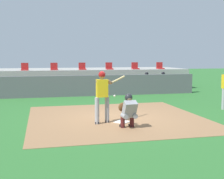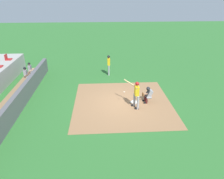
{
  "view_description": "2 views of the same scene",
  "coord_description": "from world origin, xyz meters",
  "px_view_note": "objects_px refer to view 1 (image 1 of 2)",
  "views": [
    {
      "loc": [
        -2.71,
        -10.77,
        2.31
      ],
      "look_at": [
        0.0,
        0.7,
        1.0
      ],
      "focal_mm": 48.34,
      "sensor_mm": 36.0,
      "label": 1
    },
    {
      "loc": [
        -11.65,
        1.39,
        6.69
      ],
      "look_at": [
        0.0,
        0.7,
        1.0
      ],
      "focal_mm": 32.21,
      "sensor_mm": 36.0,
      "label": 2
    }
  ],
  "objects_px": {
    "stadium_seat_5": "(135,67)",
    "stadium_seat_6": "(160,67)",
    "home_plate": "(122,122)",
    "dugout_player_0": "(147,82)",
    "dugout_player_1": "(164,82)",
    "batter_at_plate": "(103,94)",
    "stadium_seat_2": "(54,68)",
    "stadium_seat_3": "(82,68)",
    "stadium_seat_4": "(109,67)",
    "stadium_seat_1": "(25,68)",
    "catcher_crouched": "(128,110)"
  },
  "relations": [
    {
      "from": "stadium_seat_2",
      "to": "dugout_player_0",
      "type": "bearing_deg",
      "value": -19.5
    },
    {
      "from": "dugout_player_0",
      "to": "dugout_player_1",
      "type": "xyz_separation_m",
      "value": [
        1.13,
        0.0,
        0.0
      ]
    },
    {
      "from": "batter_at_plate",
      "to": "stadium_seat_2",
      "type": "relative_size",
      "value": 3.76
    },
    {
      "from": "home_plate",
      "to": "stadium_seat_6",
      "type": "height_order",
      "value": "stadium_seat_6"
    },
    {
      "from": "dugout_player_0",
      "to": "home_plate",
      "type": "bearing_deg",
      "value": -115.53
    },
    {
      "from": "dugout_player_0",
      "to": "stadium_seat_1",
      "type": "relative_size",
      "value": 2.71
    },
    {
      "from": "stadium_seat_3",
      "to": "stadium_seat_4",
      "type": "height_order",
      "value": "same"
    },
    {
      "from": "batter_at_plate",
      "to": "catcher_crouched",
      "type": "distance_m",
      "value": 1.18
    },
    {
      "from": "stadium_seat_1",
      "to": "stadium_seat_4",
      "type": "height_order",
      "value": "same"
    },
    {
      "from": "home_plate",
      "to": "stadium_seat_6",
      "type": "bearing_deg",
      "value": 61.31
    },
    {
      "from": "stadium_seat_6",
      "to": "catcher_crouched",
      "type": "bearing_deg",
      "value": -116.89
    },
    {
      "from": "batter_at_plate",
      "to": "stadium_seat_6",
      "type": "relative_size",
      "value": 3.76
    },
    {
      "from": "stadium_seat_5",
      "to": "dugout_player_0",
      "type": "bearing_deg",
      "value": -85.07
    },
    {
      "from": "stadium_seat_3",
      "to": "stadium_seat_4",
      "type": "relative_size",
      "value": 1.0
    },
    {
      "from": "batter_at_plate",
      "to": "stadium_seat_4",
      "type": "distance_m",
      "value": 10.47
    },
    {
      "from": "batter_at_plate",
      "to": "catcher_crouched",
      "type": "bearing_deg",
      "value": -53.82
    },
    {
      "from": "stadium_seat_1",
      "to": "stadium_seat_2",
      "type": "xyz_separation_m",
      "value": [
        1.86,
        0.0,
        0.0
      ]
    },
    {
      "from": "home_plate",
      "to": "dugout_player_0",
      "type": "bearing_deg",
      "value": 64.47
    },
    {
      "from": "stadium_seat_2",
      "to": "stadium_seat_5",
      "type": "height_order",
      "value": "same"
    },
    {
      "from": "stadium_seat_5",
      "to": "stadium_seat_6",
      "type": "relative_size",
      "value": 1.0
    },
    {
      "from": "batter_at_plate",
      "to": "stadium_seat_3",
      "type": "height_order",
      "value": "stadium_seat_3"
    },
    {
      "from": "stadium_seat_3",
      "to": "stadium_seat_5",
      "type": "xyz_separation_m",
      "value": [
        3.71,
        0.0,
        0.0
      ]
    },
    {
      "from": "dugout_player_0",
      "to": "stadium_seat_1",
      "type": "height_order",
      "value": "stadium_seat_1"
    },
    {
      "from": "catcher_crouched",
      "to": "stadium_seat_4",
      "type": "relative_size",
      "value": 4.07
    },
    {
      "from": "stadium_seat_1",
      "to": "stadium_seat_3",
      "type": "height_order",
      "value": "same"
    },
    {
      "from": "dugout_player_0",
      "to": "stadium_seat_1",
      "type": "distance_m",
      "value": 7.92
    },
    {
      "from": "catcher_crouched",
      "to": "stadium_seat_3",
      "type": "distance_m",
      "value": 11.07
    },
    {
      "from": "stadium_seat_3",
      "to": "stadium_seat_5",
      "type": "height_order",
      "value": "same"
    },
    {
      "from": "stadium_seat_4",
      "to": "stadium_seat_6",
      "type": "relative_size",
      "value": 1.0
    },
    {
      "from": "batter_at_plate",
      "to": "dugout_player_1",
      "type": "bearing_deg",
      "value": 54.96
    },
    {
      "from": "stadium_seat_4",
      "to": "stadium_seat_5",
      "type": "xyz_separation_m",
      "value": [
        1.86,
        0.0,
        0.0
      ]
    },
    {
      "from": "batter_at_plate",
      "to": "dugout_player_1",
      "type": "height_order",
      "value": "batter_at_plate"
    },
    {
      "from": "dugout_player_1",
      "to": "stadium_seat_5",
      "type": "xyz_separation_m",
      "value": [
        -1.3,
        2.03,
        0.86
      ]
    },
    {
      "from": "dugout_player_0",
      "to": "stadium_seat_4",
      "type": "height_order",
      "value": "stadium_seat_4"
    },
    {
      "from": "stadium_seat_5",
      "to": "batter_at_plate",
      "type": "bearing_deg",
      "value": -113.38
    },
    {
      "from": "dugout_player_0",
      "to": "stadium_seat_1",
      "type": "bearing_deg",
      "value": 165.02
    },
    {
      "from": "catcher_crouched",
      "to": "stadium_seat_6",
      "type": "xyz_separation_m",
      "value": [
        5.6,
        11.04,
        0.93
      ]
    },
    {
      "from": "home_plate",
      "to": "stadium_seat_4",
      "type": "bearing_deg",
      "value": 79.66
    },
    {
      "from": "home_plate",
      "to": "stadium_seat_5",
      "type": "xyz_separation_m",
      "value": [
        3.71,
        10.18,
        1.51
      ]
    },
    {
      "from": "dugout_player_0",
      "to": "dugout_player_1",
      "type": "height_order",
      "value": "same"
    },
    {
      "from": "catcher_crouched",
      "to": "stadium_seat_1",
      "type": "height_order",
      "value": "stadium_seat_1"
    },
    {
      "from": "stadium_seat_3",
      "to": "stadium_seat_2",
      "type": "bearing_deg",
      "value": 180.0
    },
    {
      "from": "stadium_seat_1",
      "to": "stadium_seat_3",
      "type": "relative_size",
      "value": 1.0
    },
    {
      "from": "stadium_seat_3",
      "to": "stadium_seat_5",
      "type": "bearing_deg",
      "value": 0.0
    },
    {
      "from": "stadium_seat_1",
      "to": "batter_at_plate",
      "type": "bearing_deg",
      "value": -73.32
    },
    {
      "from": "batter_at_plate",
      "to": "stadium_seat_6",
      "type": "xyz_separation_m",
      "value": [
        6.25,
        10.15,
        0.5
      ]
    },
    {
      "from": "batter_at_plate",
      "to": "stadium_seat_4",
      "type": "bearing_deg",
      "value": 76.0
    },
    {
      "from": "stadium_seat_5",
      "to": "home_plate",
      "type": "bearing_deg",
      "value": -110.05
    },
    {
      "from": "stadium_seat_3",
      "to": "stadium_seat_6",
      "type": "relative_size",
      "value": 1.0
    },
    {
      "from": "dugout_player_1",
      "to": "stadium_seat_3",
      "type": "height_order",
      "value": "stadium_seat_3"
    }
  ]
}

